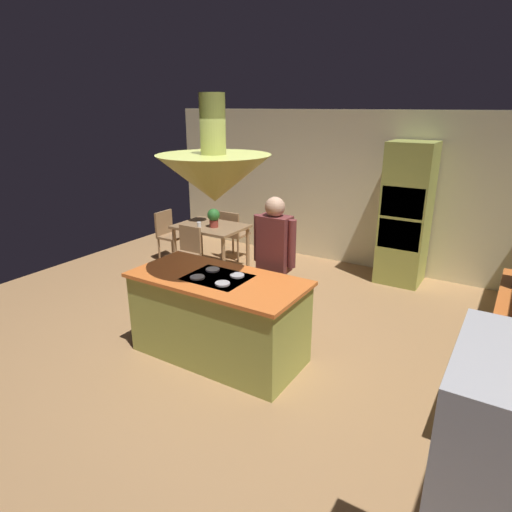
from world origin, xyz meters
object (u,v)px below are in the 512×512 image
dining_table (211,232)px  chair_at_corner (169,232)px  oven_tower (406,214)px  potted_plant_on_table (214,217)px  chair_facing_island (186,251)px  chair_by_back_wall (233,232)px  kitchen_island (219,317)px  cup_on_table (199,225)px  person_at_island (274,259)px

dining_table → chair_at_corner: size_ratio=1.28×
oven_tower → potted_plant_on_table: oven_tower is taller
chair_facing_island → chair_by_back_wall: bearing=90.0°
oven_tower → chair_facing_island: size_ratio=2.45×
oven_tower → chair_facing_island: 3.36m
dining_table → kitchen_island: bearing=-51.0°
chair_at_corner → potted_plant_on_table: size_ratio=2.90×
chair_by_back_wall → chair_at_corner: bearing=33.7°
oven_tower → potted_plant_on_table: size_ratio=7.10×
chair_by_back_wall → cup_on_table: (-0.08, -0.82, 0.30)m
chair_by_back_wall → dining_table: bearing=90.0°
potted_plant_on_table → chair_by_back_wall: bearing=99.0°
kitchen_island → person_at_island: person_at_island is taller
cup_on_table → potted_plant_on_table: bearing=39.0°
kitchen_island → chair_facing_island: (-1.70, 1.48, 0.04)m
oven_tower → dining_table: 3.05m
dining_table → potted_plant_on_table: potted_plant_on_table is taller
chair_by_back_wall → chair_at_corner: (-0.93, -0.62, 0.00)m
cup_on_table → oven_tower: bearing=25.0°
chair_by_back_wall → potted_plant_on_table: (0.11, -0.68, 0.42)m
potted_plant_on_table → kitchen_island: bearing=-52.1°
kitchen_island → potted_plant_on_table: 2.63m
chair_by_back_wall → kitchen_island: bearing=122.0°
oven_tower → potted_plant_on_table: (-2.69, -1.20, -0.14)m
dining_table → potted_plant_on_table: bearing=-26.0°
kitchen_island → chair_by_back_wall: 3.21m
kitchen_island → dining_table: (-1.70, 2.10, 0.19)m
chair_by_back_wall → cup_on_table: size_ratio=9.67×
person_at_island → chair_facing_island: 2.16m
dining_table → oven_tower: bearing=22.2°
chair_facing_island → chair_at_corner: same height
oven_tower → potted_plant_on_table: 2.95m
chair_facing_island → cup_on_table: bearing=100.2°
oven_tower → chair_at_corner: bearing=-163.0°
person_at_island → chair_at_corner: person_at_island is taller
kitchen_island → chair_facing_island: kitchen_island is taller
dining_table → cup_on_table: 0.26m
person_at_island → potted_plant_on_table: bearing=144.5°
kitchen_island → oven_tower: 3.48m
chair_by_back_wall → chair_at_corner: 1.12m
chair_at_corner → potted_plant_on_table: 1.13m
dining_table → chair_by_back_wall: (0.00, 0.62, -0.15)m
kitchen_island → chair_by_back_wall: bearing=122.0°
person_at_island → potted_plant_on_table: person_at_island is taller
chair_at_corner → chair_by_back_wall: bearing=-56.3°
kitchen_island → chair_facing_island: 2.25m
oven_tower → chair_facing_island: (-2.80, -1.77, -0.56)m
kitchen_island → oven_tower: size_ratio=0.88×
dining_table → person_at_island: size_ratio=0.66×
kitchen_island → cup_on_table: kitchen_island is taller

